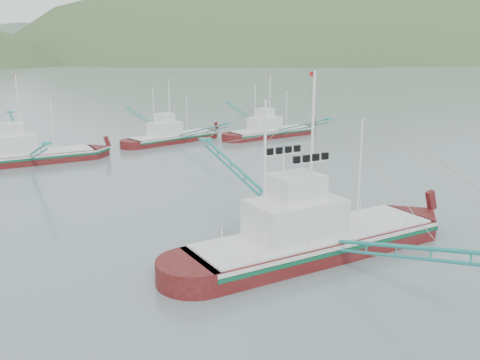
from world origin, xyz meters
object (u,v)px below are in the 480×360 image
object	(u,v)px
main_boat	(314,221)
bg_boat_far	(172,129)
bg_boat_left	(26,147)
bg_boat_right	(271,125)

from	to	relation	value
main_boat	bg_boat_far	distance (m)	42.42
bg_boat_left	bg_boat_right	size ratio (longest dim) A/B	1.12
main_boat	bg_boat_far	size ratio (longest dim) A/B	1.40
main_boat	bg_boat_left	xyz separation A→B (m)	(-18.36, 34.46, -0.40)
bg_boat_right	bg_boat_far	bearing A→B (deg)	163.86
main_boat	bg_boat_right	bearing A→B (deg)	59.74
bg_boat_right	main_boat	bearing A→B (deg)	-123.63
main_boat	bg_boat_left	size ratio (longest dim) A/B	1.16
main_boat	bg_boat_right	xyz separation A→B (m)	(14.14, 42.15, -0.44)
bg_boat_left	bg_boat_right	xyz separation A→B (m)	(32.50, 7.70, -0.04)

